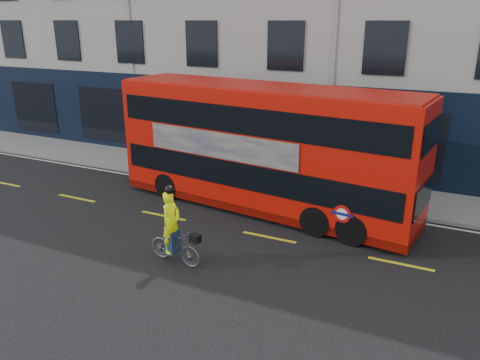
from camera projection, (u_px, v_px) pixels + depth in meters
The scene contains 7 objects.
ground at pixel (250, 258), 13.51m from camera, with size 120.00×120.00×0.00m, color black.
pavement at pixel (315, 187), 19.05m from camera, with size 60.00×3.00×0.12m, color gray.
kerb at pixel (304, 199), 17.76m from camera, with size 60.00×0.12×0.13m, color slate.
road_edge_line at pixel (301, 203), 17.53m from camera, with size 58.00×0.10×0.01m, color silver.
lane_dashes at pixel (269, 237), 14.79m from camera, with size 58.00×0.12×0.01m, color gold, non-canonical shape.
bus at pixel (264, 148), 16.39m from camera, with size 11.21×3.83×4.43m.
cyclist at pixel (174, 237), 13.01m from camera, with size 1.75×0.69×2.31m.
Camera 1 is at (4.91, -11.00, 6.52)m, focal length 35.00 mm.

